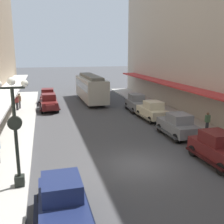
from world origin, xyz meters
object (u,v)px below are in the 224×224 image
object	(u,v)px
parked_car_4	(218,148)
fire_hydrant	(180,120)
streetcar	(91,87)
parked_car_6	(48,95)
parked_car_1	(63,203)
parked_car_2	(49,102)
parked_car_0	(152,110)
pedestrian_5	(207,122)
parked_car_3	(137,102)
parked_car_5	(178,125)
pedestrian_1	(17,102)
pedestrian_3	(19,101)
lamp_post_with_clock	(15,128)

from	to	relation	value
parked_car_4	fire_hydrant	distance (m)	7.87
fire_hydrant	streetcar	bearing A→B (deg)	112.41
parked_car_4	parked_car_6	distance (m)	23.51
parked_car_1	parked_car_6	world-z (taller)	same
parked_car_2	parked_car_1	bearing A→B (deg)	-90.08
parked_car_0	parked_car_2	world-z (taller)	same
parked_car_4	fire_hydrant	bearing A→B (deg)	77.13
streetcar	pedestrian_5	world-z (taller)	streetcar
parked_car_2	parked_car_3	world-z (taller)	same
parked_car_1	parked_car_5	xyz separation A→B (m)	(9.32, 8.68, 0.00)
parked_car_2	streetcar	world-z (taller)	streetcar
parked_car_5	streetcar	size ratio (longest dim) A/B	0.44
parked_car_6	pedestrian_1	world-z (taller)	parked_car_6
parked_car_0	streetcar	distance (m)	11.47
pedestrian_3	parked_car_1	bearing A→B (deg)	-81.73
parked_car_1	parked_car_4	size ratio (longest dim) A/B	1.00
streetcar	fire_hydrant	distance (m)	14.52
streetcar	parked_car_1	bearing A→B (deg)	-102.48
parked_car_0	lamp_post_with_clock	bearing A→B (deg)	-136.88
parked_car_0	fire_hydrant	distance (m)	3.08
pedestrian_5	pedestrian_1	bearing A→B (deg)	140.95
parked_car_3	fire_hydrant	size ratio (longest dim) A/B	5.26
pedestrian_1	fire_hydrant	bearing A→B (deg)	-34.01
parked_car_2	parked_car_4	bearing A→B (deg)	-61.62
parked_car_3	pedestrian_3	bearing A→B (deg)	163.11
parked_car_4	parked_car_1	bearing A→B (deg)	-158.80
parked_car_3	streetcar	bearing A→B (deg)	120.51
pedestrian_3	parked_car_6	bearing A→B (deg)	47.47
parked_car_0	streetcar	world-z (taller)	streetcar
parked_car_0	fire_hydrant	bearing A→B (deg)	-60.50
parked_car_3	pedestrian_3	distance (m)	13.09
pedestrian_5	parked_car_3	bearing A→B (deg)	104.75
parked_car_0	parked_car_1	xyz separation A→B (m)	(-9.45, -13.90, 0.00)
streetcar	pedestrian_1	world-z (taller)	streetcar
parked_car_4	pedestrian_5	size ratio (longest dim) A/B	2.61
parked_car_4	streetcar	bearing A→B (deg)	100.14
pedestrian_3	pedestrian_5	distance (m)	19.97
parked_car_5	pedestrian_3	xyz separation A→B (m)	(-12.48, 13.08, 0.07)
streetcar	fire_hydrant	world-z (taller)	streetcar
parked_car_2	pedestrian_3	distance (m)	3.40
parked_car_1	parked_car_4	distance (m)	9.88
parked_car_4	pedestrian_5	distance (m)	5.65
parked_car_0	parked_car_1	size ratio (longest dim) A/B	1.01
streetcar	fire_hydrant	bearing A→B (deg)	-67.59
parked_car_1	pedestrian_1	size ratio (longest dim) A/B	2.56
parked_car_3	pedestrian_1	size ratio (longest dim) A/B	2.58
parked_car_1	streetcar	bearing A→B (deg)	77.52
parked_car_2	parked_car_3	size ratio (longest dim) A/B	1.00
parked_car_3	parked_car_1	bearing A→B (deg)	-117.56
parked_car_2	parked_car_6	distance (m)	4.64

